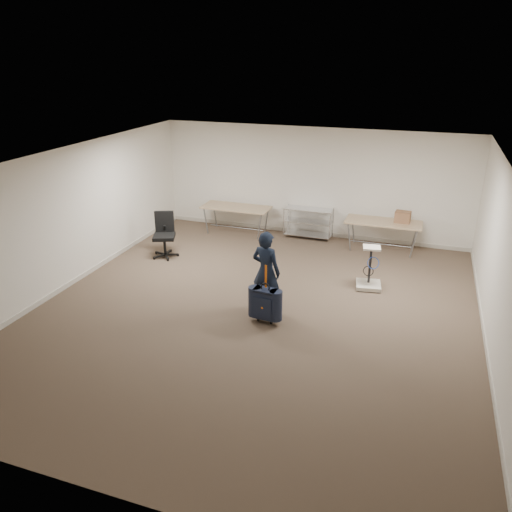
% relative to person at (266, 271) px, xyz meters
% --- Properties ---
extents(ground, '(9.00, 9.00, 0.00)m').
position_rel_person_xyz_m(ground, '(-0.16, -0.13, -0.78)').
color(ground, '#4D3D2F').
rests_on(ground, ground).
extents(room_shell, '(8.00, 9.00, 9.00)m').
position_rel_person_xyz_m(room_shell, '(-0.16, 1.25, -0.73)').
color(room_shell, white).
rests_on(room_shell, ground).
extents(folding_table_left, '(1.80, 0.75, 0.73)m').
position_rel_person_xyz_m(folding_table_left, '(-2.06, 3.82, -0.10)').
color(folding_table_left, tan).
rests_on(folding_table_left, ground).
extents(folding_table_right, '(1.80, 0.75, 0.73)m').
position_rel_person_xyz_m(folding_table_right, '(1.74, 3.82, -0.10)').
color(folding_table_right, tan).
rests_on(folding_table_right, ground).
extents(wire_shelf, '(1.22, 0.47, 0.80)m').
position_rel_person_xyz_m(wire_shelf, '(-0.16, 4.07, -0.34)').
color(wire_shelf, silver).
rests_on(wire_shelf, ground).
extents(person, '(0.63, 0.49, 1.55)m').
position_rel_person_xyz_m(person, '(0.00, 0.00, 0.00)').
color(person, black).
rests_on(person, ground).
extents(suitcase, '(0.43, 0.27, 1.11)m').
position_rel_person_xyz_m(suitcase, '(0.14, -0.49, -0.40)').
color(suitcase, '#152131').
rests_on(suitcase, ground).
extents(office_chair, '(0.64, 0.65, 1.05)m').
position_rel_person_xyz_m(office_chair, '(-3.08, 1.75, -0.46)').
color(office_chair, black).
rests_on(office_chair, ground).
extents(equipment_cart, '(0.56, 0.56, 0.90)m').
position_rel_person_xyz_m(equipment_cart, '(1.72, 1.56, -0.54)').
color(equipment_cart, beige).
rests_on(equipment_cart, ground).
extents(cardboard_box, '(0.38, 0.30, 0.27)m').
position_rel_person_xyz_m(cardboard_box, '(2.16, 3.90, 0.09)').
color(cardboard_box, olive).
rests_on(cardboard_box, folding_table_right).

